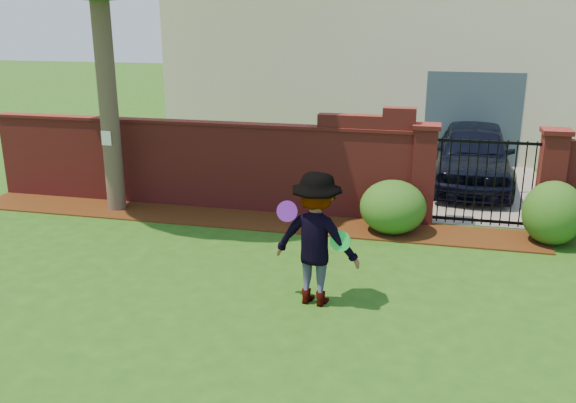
% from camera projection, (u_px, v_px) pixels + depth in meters
% --- Properties ---
extents(ground, '(80.00, 80.00, 0.01)m').
position_uv_depth(ground, '(234.00, 302.00, 8.34)').
color(ground, '#225014').
rests_on(ground, ground).
extents(mulch_bed, '(11.10, 1.08, 0.03)m').
position_uv_depth(mulch_bed, '(241.00, 219.00, 11.65)').
color(mulch_bed, '#381B0A').
rests_on(mulch_bed, ground).
extents(brick_wall, '(8.70, 0.31, 2.16)m').
position_uv_depth(brick_wall, '(200.00, 162.00, 12.23)').
color(brick_wall, maroon).
rests_on(brick_wall, ground).
extents(pillar_left, '(0.50, 0.50, 1.88)m').
position_uv_depth(pillar_left, '(424.00, 174.00, 11.25)').
color(pillar_left, maroon).
rests_on(pillar_left, ground).
extents(pillar_right, '(0.50, 0.50, 1.88)m').
position_uv_depth(pillar_right, '(550.00, 181.00, 10.76)').
color(pillar_right, maroon).
rests_on(pillar_right, ground).
extents(iron_gate, '(1.78, 0.03, 1.60)m').
position_uv_depth(iron_gate, '(485.00, 182.00, 11.04)').
color(iron_gate, black).
rests_on(iron_gate, ground).
extents(driveway, '(3.20, 8.00, 0.01)m').
position_uv_depth(driveway, '(470.00, 174.00, 15.01)').
color(driveway, gray).
rests_on(driveway, ground).
extents(house, '(12.40, 6.40, 6.30)m').
position_uv_depth(house, '(387.00, 36.00, 18.35)').
color(house, beige).
rests_on(house, ground).
extents(car, '(1.91, 4.34, 1.45)m').
position_uv_depth(car, '(473.00, 157.00, 13.61)').
color(car, black).
rests_on(car, ground).
extents(paper_notice, '(0.20, 0.01, 0.28)m').
position_uv_depth(paper_notice, '(106.00, 138.00, 11.68)').
color(paper_notice, white).
rests_on(paper_notice, tree).
extents(shrub_left, '(1.18, 1.18, 0.97)m').
position_uv_depth(shrub_left, '(393.00, 207.00, 10.85)').
color(shrub_left, '#1A5118').
rests_on(shrub_left, ground).
extents(shrub_middle, '(1.01, 1.01, 1.11)m').
position_uv_depth(shrub_middle, '(553.00, 213.00, 10.29)').
color(shrub_middle, '#1A5118').
rests_on(shrub_middle, ground).
extents(man, '(1.28, 0.87, 1.83)m').
position_uv_depth(man, '(315.00, 240.00, 8.04)').
color(man, gray).
rests_on(man, ground).
extents(frisbee_purple, '(0.28, 0.09, 0.28)m').
position_uv_depth(frisbee_purple, '(287.00, 211.00, 7.90)').
color(frisbee_purple, purple).
rests_on(frisbee_purple, man).
extents(frisbee_green, '(0.29, 0.12, 0.28)m').
position_uv_depth(frisbee_green, '(340.00, 241.00, 7.82)').
color(frisbee_green, green).
rests_on(frisbee_green, man).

